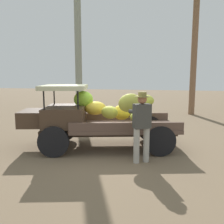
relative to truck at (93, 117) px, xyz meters
name	(u,v)px	position (x,y,z in m)	size (l,w,h in m)	color
ground_plane	(100,149)	(-0.24, 0.10, -0.91)	(60.00, 60.00, 0.00)	#78634A
truck	(93,117)	(0.00, 0.00, 0.00)	(4.66, 2.64, 1.85)	#422F21
farmer	(142,123)	(-1.51, 0.91, 0.08)	(0.57, 0.55, 1.73)	#B0ACA4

